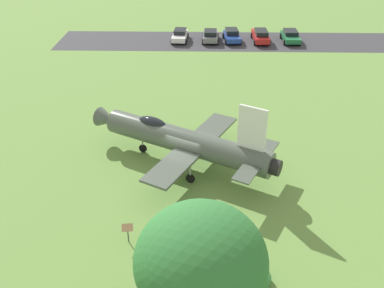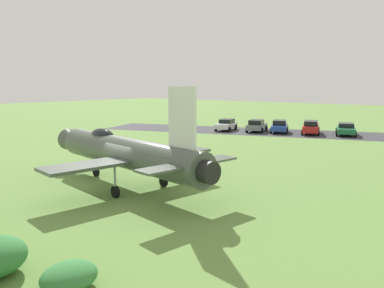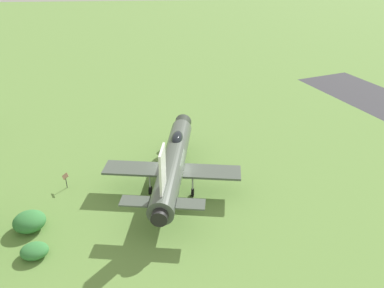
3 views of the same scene
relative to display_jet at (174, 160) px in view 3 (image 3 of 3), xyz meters
name	(u,v)px [view 3 (image 3 of 3)]	position (x,y,z in m)	size (l,w,h in m)	color
ground_plane	(174,185)	(-0.06, -0.36, -1.99)	(200.00, 200.00, 0.00)	#668E42
display_jet	(174,160)	(0.00, 0.00, 0.00)	(10.10, 14.08, 5.61)	#4C564C
shrub_near_fence	(34,251)	(-8.40, -7.23, -1.61)	(1.64, 1.44, 0.76)	#387F3D
shrub_by_tree	(29,221)	(-9.38, -4.71, -1.41)	(2.06, 1.99, 1.16)	#387F3D
info_plaque	(66,178)	(-8.04, -0.09, -1.14)	(0.62, 0.71, 1.14)	#333333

